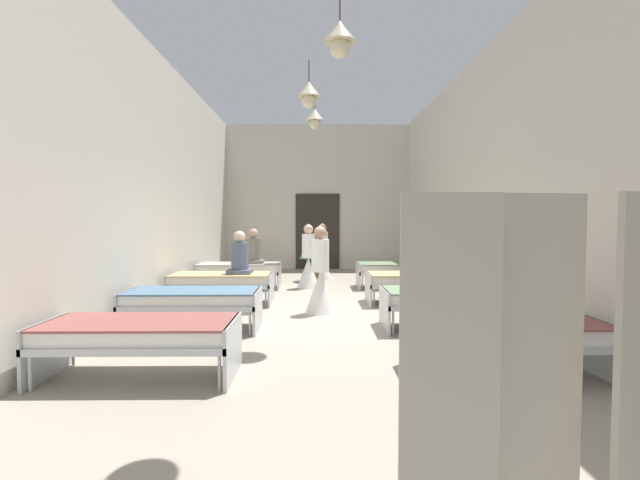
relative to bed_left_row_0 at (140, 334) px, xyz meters
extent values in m
cube|color=#9E9384|center=(1.85, 2.85, -0.49)|extent=(6.39, 14.13, 0.10)
cube|color=beige|center=(1.85, 9.71, 1.86)|extent=(6.19, 0.20, 4.60)
cube|color=beige|center=(-1.15, 2.85, 1.86)|extent=(0.20, 13.53, 4.60)
cube|color=beige|center=(4.84, 2.85, 1.86)|extent=(0.20, 13.53, 4.60)
cube|color=#2D2823|center=(1.85, 9.59, 0.76)|extent=(1.40, 0.06, 2.40)
cylinder|color=brown|center=(2.09, 1.67, 4.00)|extent=(0.02, 0.02, 0.32)
cone|color=beige|center=(2.09, 1.67, 3.69)|extent=(0.44, 0.44, 0.28)
sphere|color=beige|center=(2.09, 1.67, 3.47)|extent=(0.28, 0.28, 0.28)
cylinder|color=brown|center=(1.65, 4.03, 3.96)|extent=(0.02, 0.02, 0.39)
cone|color=beige|center=(1.65, 4.03, 3.61)|extent=(0.44, 0.44, 0.28)
sphere|color=beige|center=(1.65, 4.03, 3.39)|extent=(0.28, 0.28, 0.28)
cylinder|color=brown|center=(1.76, 6.40, 4.00)|extent=(0.02, 0.02, 0.31)
cone|color=beige|center=(1.76, 6.40, 3.70)|extent=(0.44, 0.44, 0.28)
sphere|color=beige|center=(1.76, 6.40, 3.48)|extent=(0.28, 0.28, 0.28)
cylinder|color=#B7BCC1|center=(-0.87, -0.36, -0.27)|extent=(0.03, 0.03, 0.34)
cylinder|color=#B7BCC1|center=(-0.87, 0.36, -0.27)|extent=(0.03, 0.03, 0.34)
cylinder|color=#B7BCC1|center=(0.87, -0.36, -0.27)|extent=(0.03, 0.03, 0.34)
cylinder|color=#B7BCC1|center=(0.87, 0.36, -0.27)|extent=(0.03, 0.03, 0.34)
cube|color=#B7BCC1|center=(0.00, 0.00, -0.06)|extent=(1.90, 0.84, 0.07)
cube|color=#B7BCC1|center=(-0.93, 0.00, -0.15)|extent=(0.04, 0.84, 0.57)
cube|color=#B7BCC1|center=(0.93, 0.00, -0.15)|extent=(0.04, 0.84, 0.57)
cube|color=white|center=(0.00, 0.00, 0.04)|extent=(1.82, 0.78, 0.14)
cube|color=#8C4C47|center=(0.00, 0.00, 0.12)|extent=(1.86, 0.82, 0.02)
cylinder|color=#B7BCC1|center=(2.82, -0.36, -0.27)|extent=(0.03, 0.03, 0.34)
cylinder|color=#B7BCC1|center=(2.82, 0.36, -0.27)|extent=(0.03, 0.03, 0.34)
cylinder|color=#B7BCC1|center=(4.56, -0.36, -0.27)|extent=(0.03, 0.03, 0.34)
cylinder|color=#B7BCC1|center=(4.56, 0.36, -0.27)|extent=(0.03, 0.03, 0.34)
cube|color=#B7BCC1|center=(3.69, 0.00, -0.06)|extent=(1.90, 0.84, 0.07)
cube|color=#B7BCC1|center=(2.76, 0.00, -0.15)|extent=(0.04, 0.84, 0.57)
cube|color=#B7BCC1|center=(4.62, 0.00, -0.15)|extent=(0.04, 0.84, 0.57)
cube|color=white|center=(3.69, 0.00, 0.04)|extent=(1.82, 0.78, 0.14)
cube|color=#8C4C47|center=(3.69, 0.00, 0.12)|extent=(1.86, 0.82, 0.02)
cylinder|color=#B7BCC1|center=(-0.87, 1.54, -0.27)|extent=(0.03, 0.03, 0.34)
cylinder|color=#B7BCC1|center=(-0.87, 2.26, -0.27)|extent=(0.03, 0.03, 0.34)
cylinder|color=#B7BCC1|center=(0.87, 1.54, -0.27)|extent=(0.03, 0.03, 0.34)
cylinder|color=#B7BCC1|center=(0.87, 2.26, -0.27)|extent=(0.03, 0.03, 0.34)
cube|color=#B7BCC1|center=(0.00, 1.90, -0.06)|extent=(1.90, 0.84, 0.07)
cube|color=#B7BCC1|center=(-0.93, 1.90, -0.15)|extent=(0.04, 0.84, 0.57)
cube|color=#B7BCC1|center=(0.93, 1.90, -0.15)|extent=(0.04, 0.84, 0.57)
cube|color=white|center=(0.00, 1.90, 0.04)|extent=(1.82, 0.78, 0.14)
cube|color=slate|center=(0.00, 1.90, 0.12)|extent=(1.86, 0.82, 0.02)
cylinder|color=#B7BCC1|center=(2.82, 1.54, -0.27)|extent=(0.03, 0.03, 0.34)
cylinder|color=#B7BCC1|center=(2.82, 2.26, -0.27)|extent=(0.03, 0.03, 0.34)
cylinder|color=#B7BCC1|center=(4.56, 1.54, -0.27)|extent=(0.03, 0.03, 0.34)
cylinder|color=#B7BCC1|center=(4.56, 2.26, -0.27)|extent=(0.03, 0.03, 0.34)
cube|color=#B7BCC1|center=(3.69, 1.90, -0.06)|extent=(1.90, 0.84, 0.07)
cube|color=#B7BCC1|center=(2.76, 1.90, -0.15)|extent=(0.04, 0.84, 0.57)
cube|color=#B7BCC1|center=(4.62, 1.90, -0.15)|extent=(0.04, 0.84, 0.57)
cube|color=white|center=(3.69, 1.90, 0.04)|extent=(1.82, 0.78, 0.14)
cube|color=slate|center=(3.69, 1.90, 0.12)|extent=(1.86, 0.82, 0.02)
cylinder|color=#B7BCC1|center=(-0.87, 3.44, -0.27)|extent=(0.03, 0.03, 0.34)
cylinder|color=#B7BCC1|center=(-0.87, 4.16, -0.27)|extent=(0.03, 0.03, 0.34)
cylinder|color=#B7BCC1|center=(0.87, 3.44, -0.27)|extent=(0.03, 0.03, 0.34)
cylinder|color=#B7BCC1|center=(0.87, 4.16, -0.27)|extent=(0.03, 0.03, 0.34)
cube|color=#B7BCC1|center=(0.00, 3.80, -0.06)|extent=(1.90, 0.84, 0.07)
cube|color=#B7BCC1|center=(-0.93, 3.80, -0.15)|extent=(0.04, 0.84, 0.57)
cube|color=#B7BCC1|center=(0.93, 3.80, -0.15)|extent=(0.04, 0.84, 0.57)
cube|color=silver|center=(0.00, 3.80, 0.04)|extent=(1.82, 0.78, 0.14)
cube|color=tan|center=(0.00, 3.80, 0.12)|extent=(1.86, 0.82, 0.02)
cylinder|color=#B7BCC1|center=(2.82, 3.44, -0.27)|extent=(0.03, 0.03, 0.34)
cylinder|color=#B7BCC1|center=(2.82, 4.16, -0.27)|extent=(0.03, 0.03, 0.34)
cylinder|color=#B7BCC1|center=(4.56, 3.44, -0.27)|extent=(0.03, 0.03, 0.34)
cylinder|color=#B7BCC1|center=(4.56, 4.16, -0.27)|extent=(0.03, 0.03, 0.34)
cube|color=#B7BCC1|center=(3.69, 3.80, -0.06)|extent=(1.90, 0.84, 0.07)
cube|color=#B7BCC1|center=(2.76, 3.80, -0.15)|extent=(0.04, 0.84, 0.57)
cube|color=#B7BCC1|center=(4.62, 3.80, -0.15)|extent=(0.04, 0.84, 0.57)
cube|color=silver|center=(3.69, 3.80, 0.04)|extent=(1.82, 0.78, 0.14)
cube|color=tan|center=(3.69, 3.80, 0.12)|extent=(1.86, 0.82, 0.02)
cylinder|color=#B7BCC1|center=(-0.87, 5.34, -0.27)|extent=(0.03, 0.03, 0.34)
cylinder|color=#B7BCC1|center=(-0.87, 6.06, -0.27)|extent=(0.03, 0.03, 0.34)
cylinder|color=#B7BCC1|center=(0.87, 5.34, -0.27)|extent=(0.03, 0.03, 0.34)
cylinder|color=#B7BCC1|center=(0.87, 6.06, -0.27)|extent=(0.03, 0.03, 0.34)
cube|color=#B7BCC1|center=(0.00, 5.70, -0.06)|extent=(1.90, 0.84, 0.07)
cube|color=#B7BCC1|center=(-0.93, 5.70, -0.15)|extent=(0.04, 0.84, 0.57)
cube|color=#B7BCC1|center=(0.93, 5.70, -0.15)|extent=(0.04, 0.84, 0.57)
cube|color=silver|center=(0.00, 5.70, 0.04)|extent=(1.82, 0.78, 0.14)
cube|color=#9E9E93|center=(0.00, 5.70, 0.12)|extent=(1.86, 0.82, 0.02)
cylinder|color=#B7BCC1|center=(2.82, 5.34, -0.27)|extent=(0.03, 0.03, 0.34)
cylinder|color=#B7BCC1|center=(2.82, 6.06, -0.27)|extent=(0.03, 0.03, 0.34)
cylinder|color=#B7BCC1|center=(4.56, 5.34, -0.27)|extent=(0.03, 0.03, 0.34)
cylinder|color=#B7BCC1|center=(4.56, 6.06, -0.27)|extent=(0.03, 0.03, 0.34)
cube|color=#B7BCC1|center=(3.69, 5.70, -0.06)|extent=(1.90, 0.84, 0.07)
cube|color=#B7BCC1|center=(2.76, 5.70, -0.15)|extent=(0.04, 0.84, 0.57)
cube|color=#B7BCC1|center=(4.62, 5.70, -0.15)|extent=(0.04, 0.84, 0.57)
cube|color=silver|center=(3.69, 5.70, 0.04)|extent=(1.82, 0.78, 0.14)
cube|color=slate|center=(3.69, 5.70, 0.12)|extent=(1.86, 0.82, 0.02)
cone|color=white|center=(1.61, 5.75, -0.09)|extent=(0.52, 0.52, 0.70)
cylinder|color=white|center=(1.61, 5.75, 0.54)|extent=(0.30, 0.30, 0.55)
sphere|color=beige|center=(1.61, 5.75, 0.92)|extent=(0.22, 0.22, 0.22)
cone|color=white|center=(1.61, 5.75, 1.00)|extent=(0.18, 0.18, 0.10)
cone|color=white|center=(1.95, 7.18, -0.09)|extent=(0.52, 0.52, 0.70)
cylinder|color=white|center=(1.95, 7.18, 0.54)|extent=(0.30, 0.30, 0.55)
sphere|color=#846047|center=(1.95, 7.18, 0.92)|extent=(0.22, 0.22, 0.22)
cone|color=white|center=(1.95, 7.18, 1.00)|extent=(0.18, 0.18, 0.10)
cone|color=white|center=(1.85, 3.03, -0.09)|extent=(0.52, 0.52, 0.70)
cylinder|color=white|center=(1.85, 3.03, 0.54)|extent=(0.30, 0.30, 0.55)
sphere|color=#A87A5B|center=(1.85, 3.03, 0.92)|extent=(0.22, 0.22, 0.22)
cone|color=white|center=(1.85, 3.03, 1.00)|extent=(0.18, 0.18, 0.10)
cylinder|color=#515B70|center=(0.35, 3.80, 0.43)|extent=(0.32, 0.32, 0.58)
cube|color=#515B70|center=(0.35, 3.80, 0.18)|extent=(0.44, 0.44, 0.08)
sphere|color=beige|center=(0.35, 3.80, 0.83)|extent=(0.22, 0.22, 0.22)
cylinder|color=slate|center=(0.35, 5.68, 0.43)|extent=(0.32, 0.32, 0.58)
cube|color=slate|center=(0.35, 5.68, 0.18)|extent=(0.44, 0.44, 0.08)
sphere|color=tan|center=(0.35, 5.68, 0.83)|extent=(0.22, 0.22, 0.22)
cylinder|color=brown|center=(1.70, 6.78, -0.24)|extent=(0.33, 0.33, 0.39)
cylinder|color=brown|center=(1.70, 6.78, 0.05)|extent=(0.06, 0.06, 0.20)
cone|color=#3D7A42|center=(1.70, 6.78, 0.45)|extent=(0.67, 0.67, 0.59)
cube|color=#BCB29E|center=(2.32, -2.51, 0.41)|extent=(0.42, 0.08, 1.70)
cube|color=#BCB29E|center=(2.74, -2.45, 0.41)|extent=(0.42, 0.11, 1.70)
camera|label=1|loc=(1.75, -4.33, 1.15)|focal=24.44mm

